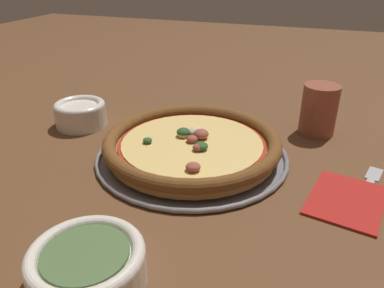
{
  "coord_description": "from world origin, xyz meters",
  "views": [
    {
      "loc": [
        -0.57,
        -0.21,
        0.33
      ],
      "look_at": [
        0.0,
        0.0,
        0.03
      ],
      "focal_mm": 35.0,
      "sensor_mm": 36.0,
      "label": 1
    }
  ],
  "objects_px": {
    "drinking_cup": "(319,110)",
    "napkin": "(347,199)",
    "pizza": "(192,144)",
    "pizza_tray": "(192,155)",
    "fork": "(367,188)",
    "bowl_near": "(80,113)",
    "bowl_far": "(87,264)"
  },
  "relations": [
    {
      "from": "drinking_cup",
      "to": "napkin",
      "type": "bearing_deg",
      "value": -165.83
    },
    {
      "from": "drinking_cup",
      "to": "pizza",
      "type": "bearing_deg",
      "value": 132.11
    },
    {
      "from": "pizza_tray",
      "to": "pizza",
      "type": "distance_m",
      "value": 0.02
    },
    {
      "from": "fork",
      "to": "pizza_tray",
      "type": "bearing_deg",
      "value": 104.08
    },
    {
      "from": "bowl_near",
      "to": "drinking_cup",
      "type": "bearing_deg",
      "value": -74.66
    },
    {
      "from": "bowl_near",
      "to": "drinking_cup",
      "type": "xyz_separation_m",
      "value": [
        0.13,
        -0.48,
        0.02
      ]
    },
    {
      "from": "pizza",
      "to": "napkin",
      "type": "relative_size",
      "value": 2.1
    },
    {
      "from": "drinking_cup",
      "to": "napkin",
      "type": "height_order",
      "value": "drinking_cup"
    },
    {
      "from": "pizza_tray",
      "to": "pizza",
      "type": "height_order",
      "value": "pizza"
    },
    {
      "from": "bowl_near",
      "to": "fork",
      "type": "distance_m",
      "value": 0.58
    },
    {
      "from": "fork",
      "to": "bowl_far",
      "type": "bearing_deg",
      "value": 150.2
    },
    {
      "from": "drinking_cup",
      "to": "pizza_tray",
      "type": "bearing_deg",
      "value": 132.1
    },
    {
      "from": "pizza_tray",
      "to": "bowl_near",
      "type": "bearing_deg",
      "value": 78.84
    },
    {
      "from": "fork",
      "to": "bowl_near",
      "type": "bearing_deg",
      "value": 98.92
    },
    {
      "from": "pizza_tray",
      "to": "pizza",
      "type": "relative_size",
      "value": 1.09
    },
    {
      "from": "pizza_tray",
      "to": "fork",
      "type": "relative_size",
      "value": 2.04
    },
    {
      "from": "bowl_far",
      "to": "pizza",
      "type": "bearing_deg",
      "value": -1.62
    },
    {
      "from": "napkin",
      "to": "pizza",
      "type": "bearing_deg",
      "value": 79.38
    },
    {
      "from": "pizza",
      "to": "drinking_cup",
      "type": "height_order",
      "value": "drinking_cup"
    },
    {
      "from": "bowl_near",
      "to": "bowl_far",
      "type": "bearing_deg",
      "value": -144.25
    },
    {
      "from": "pizza",
      "to": "bowl_near",
      "type": "height_order",
      "value": "bowl_near"
    },
    {
      "from": "bowl_far",
      "to": "drinking_cup",
      "type": "relative_size",
      "value": 1.27
    },
    {
      "from": "pizza",
      "to": "napkin",
      "type": "xyz_separation_m",
      "value": [
        -0.05,
        -0.27,
        -0.02
      ]
    },
    {
      "from": "pizza",
      "to": "bowl_near",
      "type": "relative_size",
      "value": 2.97
    },
    {
      "from": "bowl_near",
      "to": "bowl_far",
      "type": "relative_size",
      "value": 0.82
    },
    {
      "from": "bowl_near",
      "to": "bowl_far",
      "type": "height_order",
      "value": "bowl_near"
    },
    {
      "from": "pizza_tray",
      "to": "fork",
      "type": "height_order",
      "value": "pizza_tray"
    },
    {
      "from": "drinking_cup",
      "to": "fork",
      "type": "distance_m",
      "value": 0.22
    },
    {
      "from": "pizza_tray",
      "to": "napkin",
      "type": "xyz_separation_m",
      "value": [
        -0.05,
        -0.27,
        -0.0
      ]
    },
    {
      "from": "pizza_tray",
      "to": "napkin",
      "type": "height_order",
      "value": "pizza_tray"
    },
    {
      "from": "pizza_tray",
      "to": "fork",
      "type": "bearing_deg",
      "value": -90.52
    },
    {
      "from": "pizza_tray",
      "to": "pizza",
      "type": "xyz_separation_m",
      "value": [
        -0.0,
        -0.0,
        0.02
      ]
    }
  ]
}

